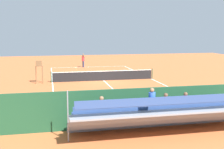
{
  "coord_description": "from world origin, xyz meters",
  "views": [
    {
      "loc": [
        5.24,
        28.25,
        4.99
      ],
      "look_at": [
        0.0,
        4.0,
        1.2
      ],
      "focal_mm": 46.92,
      "sensor_mm": 36.0,
      "label": 1
    }
  ],
  "objects_px": {
    "courtside_bench": "(174,109)",
    "tennis_player": "(83,60)",
    "tennis_ball_far": "(76,70)",
    "tennis_net": "(104,76)",
    "tennis_racket": "(76,68)",
    "equipment_bag": "(140,118)",
    "bleacher_stand": "(160,115)",
    "umpire_chair": "(39,69)",
    "tennis_ball_near": "(102,70)"
  },
  "relations": [
    {
      "from": "equipment_bag",
      "to": "tennis_ball_near",
      "type": "distance_m",
      "value": 21.22
    },
    {
      "from": "tennis_ball_near",
      "to": "tennis_ball_far",
      "type": "relative_size",
      "value": 1.0
    },
    {
      "from": "tennis_player",
      "to": "tennis_ball_near",
      "type": "relative_size",
      "value": 29.18
    },
    {
      "from": "equipment_bag",
      "to": "tennis_ball_near",
      "type": "height_order",
      "value": "equipment_bag"
    },
    {
      "from": "courtside_bench",
      "to": "equipment_bag",
      "type": "relative_size",
      "value": 2.0
    },
    {
      "from": "courtside_bench",
      "to": "equipment_bag",
      "type": "distance_m",
      "value": 2.09
    },
    {
      "from": "bleacher_stand",
      "to": "tennis_ball_far",
      "type": "bearing_deg",
      "value": -85.45
    },
    {
      "from": "bleacher_stand",
      "to": "equipment_bag",
      "type": "distance_m",
      "value": 2.11
    },
    {
      "from": "tennis_player",
      "to": "tennis_ball_far",
      "type": "bearing_deg",
      "value": 66.35
    },
    {
      "from": "tennis_net",
      "to": "equipment_bag",
      "type": "xyz_separation_m",
      "value": [
        0.45,
        13.4,
        -0.32
      ]
    },
    {
      "from": "bleacher_stand",
      "to": "equipment_bag",
      "type": "height_order",
      "value": "bleacher_stand"
    },
    {
      "from": "tennis_player",
      "to": "tennis_ball_far",
      "type": "distance_m",
      "value": 3.09
    },
    {
      "from": "umpire_chair",
      "to": "tennis_ball_far",
      "type": "distance_m",
      "value": 9.47
    },
    {
      "from": "tennis_net",
      "to": "equipment_bag",
      "type": "relative_size",
      "value": 11.44
    },
    {
      "from": "tennis_player",
      "to": "tennis_ball_far",
      "type": "xyz_separation_m",
      "value": [
        1.17,
        2.68,
        -0.98
      ]
    },
    {
      "from": "bleacher_stand",
      "to": "tennis_player",
      "type": "relative_size",
      "value": 4.7
    },
    {
      "from": "equipment_bag",
      "to": "tennis_ball_near",
      "type": "relative_size",
      "value": 13.64
    },
    {
      "from": "courtside_bench",
      "to": "tennis_player",
      "type": "relative_size",
      "value": 0.93
    },
    {
      "from": "tennis_player",
      "to": "tennis_net",
      "type": "bearing_deg",
      "value": 93.94
    },
    {
      "from": "tennis_racket",
      "to": "bleacher_stand",
      "type": "bearing_deg",
      "value": 93.78
    },
    {
      "from": "tennis_racket",
      "to": "tennis_ball_near",
      "type": "xyz_separation_m",
      "value": [
        -3.02,
        2.65,
        0.02
      ]
    },
    {
      "from": "tennis_ball_near",
      "to": "umpire_chair",
      "type": "bearing_deg",
      "value": 46.46
    },
    {
      "from": "tennis_net",
      "to": "tennis_ball_near",
      "type": "height_order",
      "value": "tennis_net"
    },
    {
      "from": "tennis_racket",
      "to": "equipment_bag",
      "type": "bearing_deg",
      "value": 93.15
    },
    {
      "from": "tennis_racket",
      "to": "tennis_ball_far",
      "type": "bearing_deg",
      "value": 85.39
    },
    {
      "from": "umpire_chair",
      "to": "courtside_bench",
      "type": "xyz_separation_m",
      "value": [
        -7.8,
        13.16,
        -0.76
      ]
    },
    {
      "from": "bleacher_stand",
      "to": "umpire_chair",
      "type": "relative_size",
      "value": 4.23
    },
    {
      "from": "umpire_chair",
      "to": "tennis_net",
      "type": "bearing_deg",
      "value": -178.97
    },
    {
      "from": "tennis_racket",
      "to": "tennis_ball_far",
      "type": "xyz_separation_m",
      "value": [
        0.17,
        2.16,
        0.02
      ]
    },
    {
      "from": "tennis_net",
      "to": "tennis_ball_far",
      "type": "distance_m",
      "value": 8.47
    },
    {
      "from": "tennis_player",
      "to": "tennis_ball_far",
      "type": "relative_size",
      "value": 29.18
    },
    {
      "from": "courtside_bench",
      "to": "tennis_ball_far",
      "type": "height_order",
      "value": "courtside_bench"
    },
    {
      "from": "tennis_player",
      "to": "tennis_racket",
      "type": "height_order",
      "value": "tennis_player"
    },
    {
      "from": "umpire_chair",
      "to": "tennis_ball_near",
      "type": "relative_size",
      "value": 32.42
    },
    {
      "from": "tennis_player",
      "to": "tennis_ball_near",
      "type": "bearing_deg",
      "value": 122.47
    },
    {
      "from": "tennis_net",
      "to": "bleacher_stand",
      "type": "height_order",
      "value": "bleacher_stand"
    },
    {
      "from": "tennis_net",
      "to": "tennis_ball_far",
      "type": "xyz_separation_m",
      "value": [
        1.93,
        -8.24,
        -0.47
      ]
    },
    {
      "from": "tennis_ball_far",
      "to": "umpire_chair",
      "type": "bearing_deg",
      "value": 62.91
    },
    {
      "from": "tennis_net",
      "to": "tennis_ball_far",
      "type": "height_order",
      "value": "tennis_net"
    },
    {
      "from": "tennis_net",
      "to": "tennis_player",
      "type": "relative_size",
      "value": 5.35
    },
    {
      "from": "umpire_chair",
      "to": "tennis_racket",
      "type": "bearing_deg",
      "value": -112.94
    },
    {
      "from": "umpire_chair",
      "to": "tennis_racket",
      "type": "distance_m",
      "value": 11.48
    },
    {
      "from": "umpire_chair",
      "to": "tennis_racket",
      "type": "height_order",
      "value": "umpire_chair"
    },
    {
      "from": "courtside_bench",
      "to": "tennis_ball_near",
      "type": "distance_m",
      "value": 21.03
    },
    {
      "from": "equipment_bag",
      "to": "tennis_ball_far",
      "type": "relative_size",
      "value": 13.64
    },
    {
      "from": "tennis_ball_near",
      "to": "tennis_ball_far",
      "type": "bearing_deg",
      "value": -8.77
    },
    {
      "from": "umpire_chair",
      "to": "equipment_bag",
      "type": "xyz_separation_m",
      "value": [
        -5.75,
        13.29,
        -1.13
      ]
    },
    {
      "from": "equipment_bag",
      "to": "tennis_ball_near",
      "type": "xyz_separation_m",
      "value": [
        -1.71,
        -21.15,
        -0.15
      ]
    },
    {
      "from": "equipment_bag",
      "to": "tennis_racket",
      "type": "relative_size",
      "value": 1.54
    },
    {
      "from": "tennis_net",
      "to": "courtside_bench",
      "type": "xyz_separation_m",
      "value": [
        -1.6,
        13.27,
        0.06
      ]
    }
  ]
}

